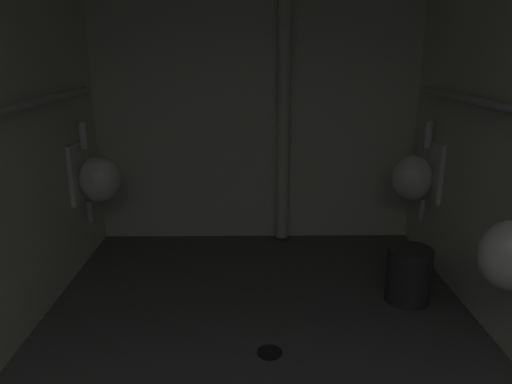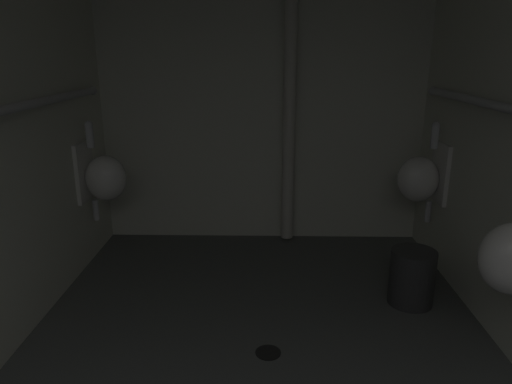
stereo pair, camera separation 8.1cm
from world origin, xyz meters
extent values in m
cube|color=#4C4F4C|center=(0.00, 1.85, -0.04)|extent=(2.77, 3.82, 0.08)
cube|color=beige|center=(0.00, 3.73, 1.20)|extent=(2.77, 0.06, 2.40)
ellipsoid|color=silver|center=(-1.15, 3.17, 0.66)|extent=(0.30, 0.26, 0.34)
cube|color=silver|center=(-1.31, 3.17, 0.71)|extent=(0.03, 0.30, 0.44)
cylinder|color=silver|center=(-1.24, 3.17, 0.97)|extent=(0.06, 0.06, 0.16)
sphere|color=silver|center=(-1.24, 3.17, 1.06)|extent=(0.06, 0.06, 0.06)
cylinder|color=#B2B2B2|center=(-1.25, 3.17, 0.41)|extent=(0.04, 0.04, 0.16)
ellipsoid|color=silver|center=(1.15, 3.19, 0.66)|extent=(0.30, 0.26, 0.34)
cube|color=silver|center=(1.31, 3.19, 0.71)|extent=(0.03, 0.30, 0.44)
cylinder|color=silver|center=(1.24, 3.19, 0.97)|extent=(0.06, 0.06, 0.16)
sphere|color=silver|center=(1.24, 3.19, 1.06)|extent=(0.06, 0.06, 0.06)
cylinder|color=#B2B2B2|center=(1.25, 3.19, 0.41)|extent=(0.04, 0.04, 0.16)
sphere|color=#B2B2B2|center=(-1.26, 3.37, 1.28)|extent=(0.06, 0.06, 0.06)
sphere|color=#B2B2B2|center=(1.26, 3.39, 1.28)|extent=(0.06, 0.06, 0.06)
cylinder|color=beige|center=(0.22, 3.62, 1.20)|extent=(0.10, 0.10, 2.35)
cylinder|color=black|center=(0.05, 2.01, 0.00)|extent=(0.14, 0.14, 0.01)
cylinder|color=#2D2D2D|center=(0.97, 2.56, 0.18)|extent=(0.28, 0.28, 0.36)
camera|label=1|loc=(-0.05, -0.18, 1.56)|focal=33.03mm
camera|label=2|loc=(0.03, -0.18, 1.56)|focal=33.03mm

